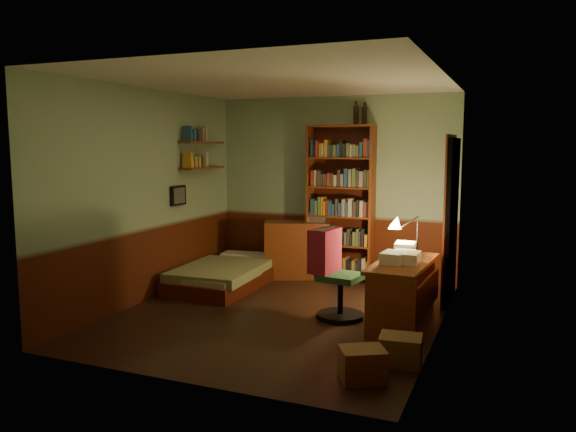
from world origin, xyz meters
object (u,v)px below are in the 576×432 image
at_px(cardboard_box_b, 400,350).
at_px(mini_stereo, 317,216).
at_px(dresser, 296,249).
at_px(desk_lamp, 418,225).
at_px(bookshelf, 340,204).
at_px(bed, 226,267).
at_px(desk, 402,293).
at_px(office_chair, 341,277).
at_px(cardboard_box_a, 363,364).

bearing_deg(cardboard_box_b, mini_stereo, 122.21).
bearing_deg(dresser, mini_stereo, 3.11).
bearing_deg(dresser, desk_lamp, -49.24).
xyz_separation_m(bookshelf, cardboard_box_b, (1.42, -2.80, -0.97)).
distance_m(bed, desk, 2.65).
bearing_deg(cardboard_box_b, office_chair, 129.50).
bearing_deg(bed, cardboard_box_b, -33.85).
xyz_separation_m(dresser, office_chair, (1.17, -1.65, 0.06)).
distance_m(bookshelf, office_chair, 1.92).
distance_m(bed, cardboard_box_b, 3.32).
bearing_deg(mini_stereo, cardboard_box_a, -76.38).
xyz_separation_m(bed, desk_lamp, (2.58, -0.10, 0.74)).
bearing_deg(desk, dresser, 142.41).
bearing_deg(desk, desk_lamp, 89.66).
bearing_deg(office_chair, cardboard_box_a, -57.97).
bearing_deg(dresser, desk, -63.20).
height_order(cardboard_box_a, cardboard_box_b, cardboard_box_a).
xyz_separation_m(cardboard_box_a, cardboard_box_b, (0.22, 0.46, -0.01)).
height_order(mini_stereo, cardboard_box_b, mini_stereo).
bearing_deg(bookshelf, dresser, -171.82).
distance_m(office_chair, cardboard_box_b, 1.42).
height_order(bed, mini_stereo, mini_stereo).
height_order(dresser, bookshelf, bookshelf).
bearing_deg(cardboard_box_b, bed, 145.91).
distance_m(desk, cardboard_box_a, 1.59).
distance_m(bed, mini_stereo, 1.51).
bearing_deg(cardboard_box_a, mini_stereo, 115.43).
xyz_separation_m(desk, cardboard_box_a, (-0.02, -1.58, -0.21)).
distance_m(dresser, bookshelf, 0.94).
relative_size(dresser, mini_stereo, 3.37).
distance_m(mini_stereo, desk_lamp, 1.95).
bearing_deg(cardboard_box_a, cardboard_box_b, 64.02).
bearing_deg(bookshelf, bed, -144.41).
bearing_deg(desk, office_chair, -171.88).
relative_size(desk_lamp, cardboard_box_b, 1.74).
relative_size(bookshelf, desk_lamp, 3.46).
relative_size(bookshelf, desk, 1.72).
xyz_separation_m(mini_stereo, office_chair, (0.91, -1.77, -0.42)).
bearing_deg(cardboard_box_b, desk_lamp, 95.39).
bearing_deg(desk_lamp, bookshelf, 157.52).
height_order(dresser, desk, dresser).
bearing_deg(cardboard_box_a, bed, 137.50).
distance_m(desk_lamp, cardboard_box_b, 1.97).
distance_m(bookshelf, desk_lamp, 1.63).
xyz_separation_m(bookshelf, cardboard_box_a, (1.19, -3.25, -0.96)).
bearing_deg(office_chair, desk_lamp, 53.09).
bearing_deg(bed, desk_lamp, -2.00).
relative_size(office_chair, cardboard_box_a, 2.62).
bearing_deg(dresser, office_chair, -77.01).
bearing_deg(desk, bed, 166.99).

